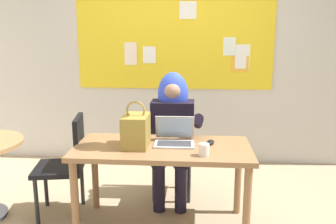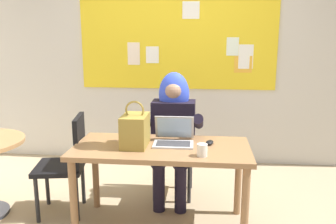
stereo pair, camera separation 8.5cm
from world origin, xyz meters
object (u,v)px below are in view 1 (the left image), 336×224
at_px(chair_at_desk, 173,145).
at_px(chair_spare_by_window, 68,160).
at_px(laptop, 174,137).
at_px(desk_main, 163,157).
at_px(computer_mouse, 210,142).
at_px(person_costumed, 172,126).
at_px(handbag, 136,130).
at_px(coffee_mug, 204,150).

xyz_separation_m(chair_at_desk, chair_spare_by_window, (-0.90, -0.55, 0.00)).
height_order(chair_at_desk, laptop, laptop).
bearing_deg(laptop, chair_spare_by_window, 174.78).
height_order(desk_main, chair_at_desk, chair_at_desk).
bearing_deg(chair_at_desk, computer_mouse, 29.59).
xyz_separation_m(person_costumed, laptop, (0.05, -0.48, 0.03)).
bearing_deg(person_costumed, computer_mouse, 35.91).
height_order(person_costumed, chair_spare_by_window, person_costumed).
bearing_deg(desk_main, computer_mouse, 13.08).
relative_size(chair_at_desk, handbag, 2.39).
bearing_deg(desk_main, chair_at_desk, 87.01).
bearing_deg(desk_main, chair_spare_by_window, 170.15).
bearing_deg(laptop, desk_main, -136.67).
bearing_deg(person_costumed, chair_spare_by_window, -65.17).
bearing_deg(computer_mouse, chair_spare_by_window, -169.76).
bearing_deg(desk_main, handbag, -174.80).
bearing_deg(chair_spare_by_window, laptop, 165.99).
bearing_deg(computer_mouse, person_costumed, 139.16).
xyz_separation_m(person_costumed, coffee_mug, (0.30, -0.78, 0.02)).
distance_m(chair_at_desk, chair_spare_by_window, 1.06).
distance_m(chair_at_desk, computer_mouse, 0.74).
xyz_separation_m(person_costumed, chair_spare_by_window, (-0.91, -0.43, -0.23)).
distance_m(desk_main, handbag, 0.31).
bearing_deg(chair_spare_by_window, handbag, 154.91).
height_order(person_costumed, coffee_mug, person_costumed).
bearing_deg(handbag, computer_mouse, 10.34).
distance_m(desk_main, coffee_mug, 0.42).
bearing_deg(person_costumed, laptop, 6.03).
bearing_deg(chair_at_desk, chair_spare_by_window, -59.04).
bearing_deg(coffee_mug, chair_spare_by_window, 163.46).
xyz_separation_m(desk_main, chair_spare_by_window, (-0.87, 0.15, -0.11)).
relative_size(person_costumed, chair_spare_by_window, 1.38).
height_order(laptop, computer_mouse, laptop).
bearing_deg(chair_at_desk, coffee_mug, 17.58).
height_order(computer_mouse, chair_spare_by_window, chair_spare_by_window).
bearing_deg(person_costumed, coffee_mug, 20.47).
bearing_deg(handbag, chair_spare_by_window, 165.42).
xyz_separation_m(person_costumed, computer_mouse, (0.35, -0.48, -0.01)).
bearing_deg(laptop, computer_mouse, -1.85).
xyz_separation_m(desk_main, handbag, (-0.21, -0.02, 0.22)).
height_order(person_costumed, laptop, person_costumed).
bearing_deg(coffee_mug, handbag, 161.17).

